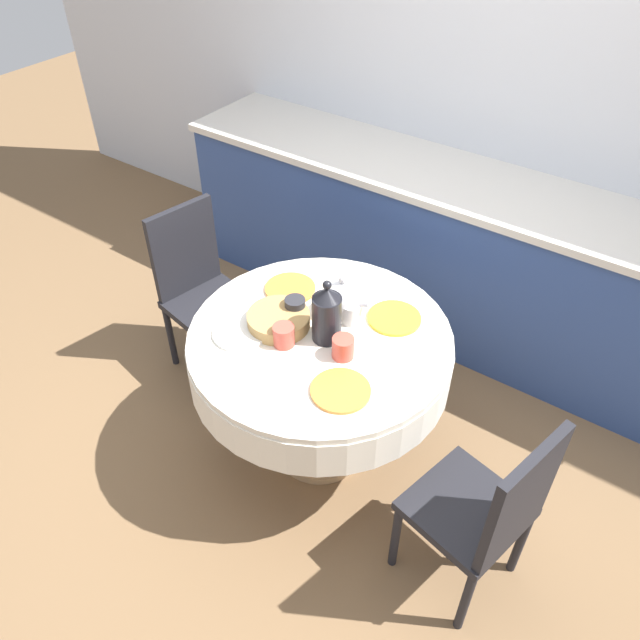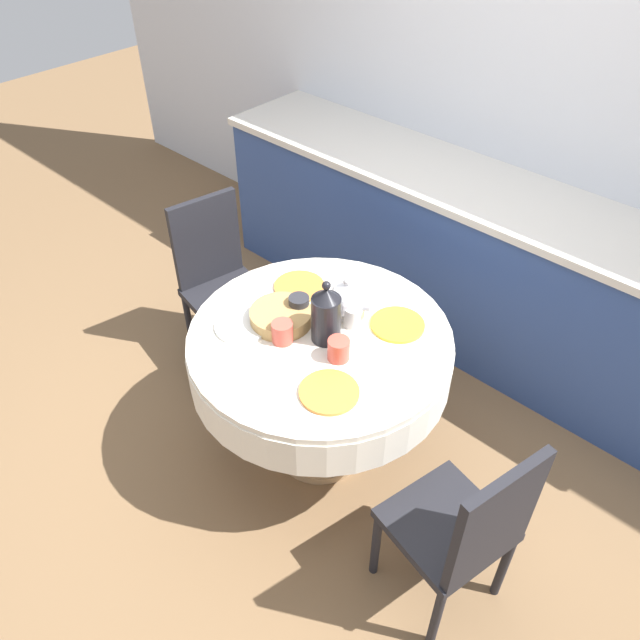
{
  "view_description": "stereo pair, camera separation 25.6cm",
  "coord_description": "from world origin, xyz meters",
  "px_view_note": "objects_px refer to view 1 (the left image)",
  "views": [
    {
      "loc": [
        1.11,
        -1.59,
        2.51
      ],
      "look_at": [
        0.0,
        0.0,
        0.84
      ],
      "focal_mm": 35.0,
      "sensor_mm": 36.0,
      "label": 1
    },
    {
      "loc": [
        1.31,
        -1.43,
        2.51
      ],
      "look_at": [
        0.0,
        0.0,
        0.84
      ],
      "focal_mm": 35.0,
      "sensor_mm": 36.0,
      "label": 2
    }
  ],
  "objects_px": {
    "chair_right": "(200,286)",
    "teapot": "(343,298)",
    "coffee_carafe": "(327,315)",
    "chair_left": "(488,510)"
  },
  "relations": [
    {
      "from": "chair_left",
      "to": "chair_right",
      "type": "distance_m",
      "value": 1.82
    },
    {
      "from": "chair_left",
      "to": "chair_right",
      "type": "xyz_separation_m",
      "value": [
        -1.78,
        0.38,
        0.0
      ]
    },
    {
      "from": "chair_right",
      "to": "teapot",
      "type": "xyz_separation_m",
      "value": [
        0.9,
        -0.01,
        0.34
      ]
    },
    {
      "from": "chair_left",
      "to": "coffee_carafe",
      "type": "xyz_separation_m",
      "value": [
        -0.85,
        0.2,
        0.37
      ]
    },
    {
      "from": "chair_right",
      "to": "teapot",
      "type": "height_order",
      "value": "teapot"
    },
    {
      "from": "chair_left",
      "to": "chair_right",
      "type": "relative_size",
      "value": 1.0
    },
    {
      "from": "coffee_carafe",
      "to": "teapot",
      "type": "xyz_separation_m",
      "value": [
        -0.03,
        0.17,
        -0.04
      ]
    },
    {
      "from": "chair_right",
      "to": "coffee_carafe",
      "type": "height_order",
      "value": "coffee_carafe"
    },
    {
      "from": "chair_right",
      "to": "coffee_carafe",
      "type": "relative_size",
      "value": 3.19
    },
    {
      "from": "teapot",
      "to": "chair_right",
      "type": "bearing_deg",
      "value": 179.45
    }
  ]
}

